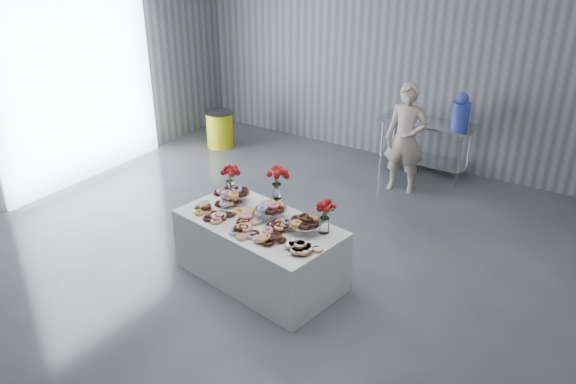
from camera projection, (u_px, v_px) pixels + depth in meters
The scene contains 16 objects.
ground at pixel (246, 280), 6.59m from camera, with size 9.00×9.00×0.00m, color #383A3F.
room_walls at pixel (220, 49), 5.63m from camera, with size 8.04×9.04×4.02m.
display_table at pixel (260, 250), 6.48m from camera, with size 1.90×1.00×0.75m, color silver.
prep_table at pixel (426, 138), 9.12m from camera, with size 1.50×0.60×0.90m.
donut_mounds at pixel (256, 220), 6.26m from camera, with size 1.80×0.80×0.09m, color #E9A555, non-canonical shape.
cake_stand_left at pixel (235, 192), 6.69m from camera, with size 0.36×0.36×0.17m.
cake_stand_mid at pixel (271, 207), 6.33m from camera, with size 0.36×0.36×0.17m.
cake_stand_right at pixel (305, 222), 6.02m from camera, with size 0.36×0.36×0.17m.
danish_pile at pixel (300, 246), 5.74m from camera, with size 0.48×0.48×0.11m, color silver, non-canonical shape.
bouquet_left at pixel (229, 173), 6.81m from camera, with size 0.26×0.26×0.42m.
bouquet_right at pixel (325, 208), 5.97m from camera, with size 0.26×0.26×0.42m.
bouquet_center at pixel (277, 180), 6.42m from camera, with size 0.26×0.26×0.57m.
water_jug at pixel (461, 112), 8.65m from camera, with size 0.28×0.28×0.55m.
drink_bottles at pixel (407, 112), 9.02m from camera, with size 0.54×0.08×0.27m, color #268C33, non-canonical shape.
person at pixel (406, 139), 8.44m from camera, with size 0.62×0.40×1.69m, color #CC8C93.
trash_barrel at pixel (220, 129), 10.36m from camera, with size 0.52×0.52×0.66m.
Camera 1 is at (3.40, -4.33, 3.81)m, focal length 35.00 mm.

